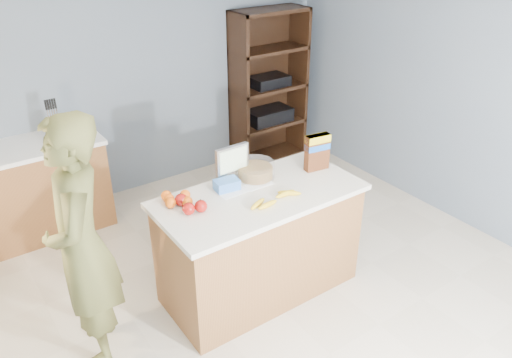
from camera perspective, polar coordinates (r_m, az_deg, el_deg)
floor at (r=4.03m, az=2.94°, el=-14.60°), size 4.50×5.00×0.02m
walls at (r=3.16m, az=3.68°, el=7.99°), size 4.52×5.02×2.51m
counter_peninsula at (r=3.96m, az=0.42°, el=-7.77°), size 1.56×0.76×0.90m
back_cabinet at (r=5.10m, az=-23.64°, el=-1.03°), size 1.24×0.62×0.90m
shelving_unit at (r=6.07m, az=1.20°, el=10.20°), size 0.90×0.40×1.80m
person at (r=3.34m, az=-19.29°, el=-7.36°), size 0.61×0.75×1.77m
knife_block at (r=4.87m, az=-21.96°, el=5.42°), size 0.12×0.10×0.31m
envelopes at (r=3.75m, az=-1.10°, el=-1.10°), size 0.45×0.12×0.00m
bananas at (r=3.59m, az=2.21°, el=-2.27°), size 0.45×0.15×0.04m
apples at (r=3.50m, az=-7.54°, el=-2.95°), size 0.18×0.25×0.09m
oranges at (r=3.59m, az=-9.17°, el=-2.26°), size 0.21×0.24×0.08m
blue_carton at (r=3.73m, az=-3.37°, el=-0.66°), size 0.19×0.14×0.08m
salad_bowl at (r=3.89m, az=-0.07°, el=0.95°), size 0.30×0.30×0.13m
tv at (r=3.82m, az=-2.74°, el=2.06°), size 0.28×0.12×0.28m
cereal_box at (r=4.00m, az=7.02°, el=3.36°), size 0.21×0.10×0.30m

